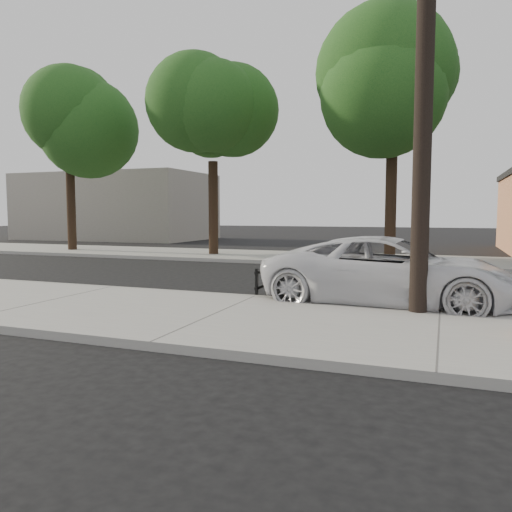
% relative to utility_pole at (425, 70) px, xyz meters
% --- Properties ---
extents(ground, '(120.00, 120.00, 0.00)m').
position_rel_utility_pole_xyz_m(ground, '(-3.60, 2.70, -4.70)').
color(ground, black).
rests_on(ground, ground).
extents(near_sidewalk, '(90.00, 4.40, 0.15)m').
position_rel_utility_pole_xyz_m(near_sidewalk, '(-3.60, -1.60, -4.62)').
color(near_sidewalk, gray).
rests_on(near_sidewalk, ground).
extents(far_sidewalk, '(90.00, 5.00, 0.15)m').
position_rel_utility_pole_xyz_m(far_sidewalk, '(-3.60, 11.20, -4.62)').
color(far_sidewalk, gray).
rests_on(far_sidewalk, ground).
extents(curb_near, '(90.00, 0.12, 0.16)m').
position_rel_utility_pole_xyz_m(curb_near, '(-3.60, 0.60, -4.62)').
color(curb_near, '#9E9B93').
rests_on(curb_near, ground).
extents(building_far, '(14.00, 8.00, 5.00)m').
position_rel_utility_pole_xyz_m(building_far, '(-23.60, 22.70, -2.20)').
color(building_far, gray).
rests_on(building_far, ground).
extents(utility_pole, '(1.40, 0.34, 9.00)m').
position_rel_utility_pole_xyz_m(utility_pole, '(0.00, 0.00, 0.00)').
color(utility_pole, black).
rests_on(utility_pole, near_sidewalk).
extents(tree_a, '(4.65, 4.50, 9.00)m').
position_rel_utility_pole_xyz_m(tree_a, '(-17.40, 10.55, 1.83)').
color(tree_a, black).
rests_on(tree_a, far_sidewalk).
extents(tree_b, '(4.34, 4.20, 8.45)m').
position_rel_utility_pole_xyz_m(tree_b, '(-9.41, 10.76, 1.45)').
color(tree_b, black).
rests_on(tree_b, far_sidewalk).
extents(tree_c, '(4.96, 4.80, 9.55)m').
position_rel_utility_pole_xyz_m(tree_c, '(-1.38, 10.34, 2.21)').
color(tree_c, black).
rests_on(tree_c, far_sidewalk).
extents(police_cruiser, '(5.67, 2.87, 1.54)m').
position_rel_utility_pole_xyz_m(police_cruiser, '(-0.64, 1.21, -3.93)').
color(police_cruiser, silver).
rests_on(police_cruiser, ground).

